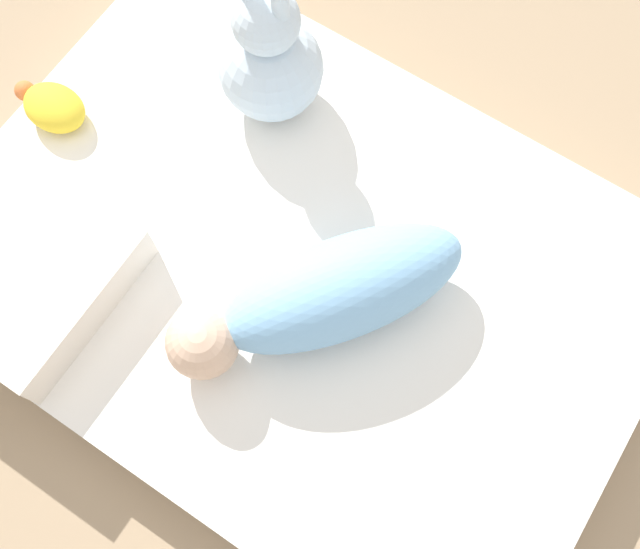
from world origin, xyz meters
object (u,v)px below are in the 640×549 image
pillow (35,279)px  bunny_plush (270,59)px  turtle_plush (52,106)px  swaddled_baby (325,295)px

pillow → bunny_plush: bearing=-102.9°
turtle_plush → pillow: bearing=125.7°
turtle_plush → bunny_plush: bearing=-141.5°
bunny_plush → pillow: bearing=77.1°
pillow → bunny_plush: bunny_plush is taller
swaddled_baby → bunny_plush: 0.48m
swaddled_baby → bunny_plush: bunny_plush is taller
bunny_plush → turtle_plush: (0.36, 0.28, -0.10)m
pillow → bunny_plush: 0.61m
pillow → turtle_plush: size_ratio=2.09×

